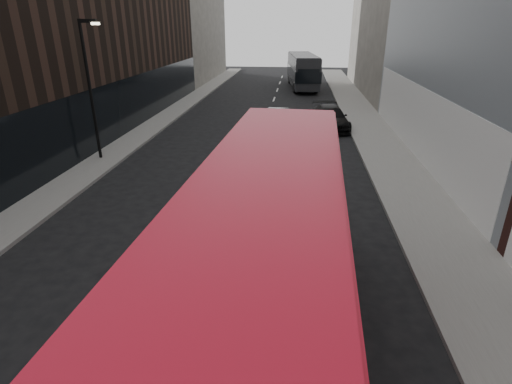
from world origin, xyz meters
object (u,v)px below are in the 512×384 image
(car_c, at_px, (330,118))
(red_bus, at_px, (267,271))
(grey_bus, at_px, (303,70))
(car_b, at_px, (277,119))
(street_lamp, at_px, (90,82))
(car_a, at_px, (283,177))

(car_c, bearing_deg, red_bus, -104.72)
(red_bus, bearing_deg, grey_bus, 91.82)
(car_b, relative_size, car_c, 0.81)
(grey_bus, bearing_deg, street_lamp, -117.30)
(red_bus, bearing_deg, car_b, 95.50)
(street_lamp, height_order, red_bus, street_lamp)
(street_lamp, bearing_deg, car_c, 33.77)
(red_bus, height_order, car_a, red_bus)
(street_lamp, distance_m, grey_bus, 30.06)
(grey_bus, xyz_separation_m, car_b, (-1.78, -19.96, -1.29))
(red_bus, height_order, grey_bus, red_bus)
(grey_bus, relative_size, car_b, 2.75)
(grey_bus, height_order, car_b, grey_bus)
(street_lamp, height_order, car_c, street_lamp)
(street_lamp, bearing_deg, car_a, -19.25)
(red_bus, relative_size, car_a, 2.67)
(car_c, bearing_deg, car_a, -110.73)
(grey_bus, xyz_separation_m, car_a, (-0.90, -31.42, -1.26))
(grey_bus, bearing_deg, red_bus, -97.00)
(car_a, bearing_deg, street_lamp, 161.61)
(street_lamp, xyz_separation_m, car_c, (12.92, 8.64, -3.42))
(red_bus, relative_size, car_b, 2.71)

